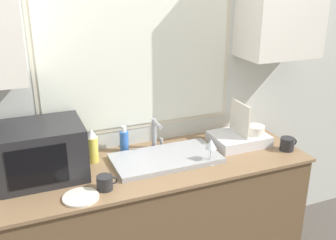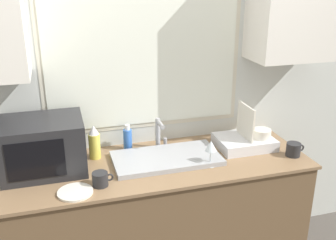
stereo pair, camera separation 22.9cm
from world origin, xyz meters
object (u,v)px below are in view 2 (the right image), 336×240
at_px(microwave, 43,146).
at_px(mug_near_sink, 100,179).
at_px(soap_bottle, 128,139).
at_px(faucet, 159,132).
at_px(wine_glass, 211,147).
at_px(dish_rack, 246,140).
at_px(spray_bottle, 94,142).

distance_m(microwave, mug_near_sink, 0.41).
height_order(microwave, soap_bottle, microwave).
relative_size(faucet, mug_near_sink, 1.76).
height_order(mug_near_sink, wine_glass, wine_glass).
bearing_deg(soap_bottle, dish_rack, -13.66).
distance_m(spray_bottle, wine_glass, 0.72).
bearing_deg(dish_rack, microwave, 178.23).
relative_size(dish_rack, spray_bottle, 1.68).
bearing_deg(faucet, mug_near_sink, -138.97).
distance_m(microwave, spray_bottle, 0.31).
bearing_deg(soap_bottle, spray_bottle, -162.96).
relative_size(microwave, mug_near_sink, 3.99).
bearing_deg(microwave, mug_near_sink, -43.71).
xyz_separation_m(microwave, dish_rack, (1.27, -0.04, -0.10)).
relative_size(dish_rack, mug_near_sink, 3.12).
bearing_deg(wine_glass, dish_rack, 29.60).
bearing_deg(mug_near_sink, soap_bottle, 61.24).
distance_m(microwave, wine_glass, 0.97).
distance_m(dish_rack, mug_near_sink, 1.01).
bearing_deg(spray_bottle, microwave, -165.47).
height_order(soap_bottle, mug_near_sink, soap_bottle).
height_order(dish_rack, soap_bottle, dish_rack).
distance_m(mug_near_sink, wine_glass, 0.67).
bearing_deg(faucet, microwave, -172.03).
distance_m(dish_rack, soap_bottle, 0.78).
bearing_deg(mug_near_sink, microwave, 136.29).
relative_size(spray_bottle, soap_bottle, 1.26).
relative_size(faucet, microwave, 0.44).
bearing_deg(dish_rack, faucet, 165.85).
xyz_separation_m(mug_near_sink, wine_glass, (0.66, 0.05, 0.09)).
height_order(microwave, dish_rack, microwave).
bearing_deg(mug_near_sink, wine_glass, 4.29).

